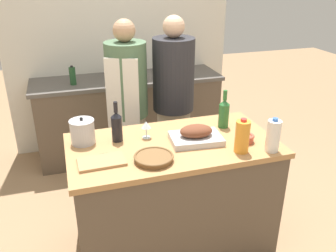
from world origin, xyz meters
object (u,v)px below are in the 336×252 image
(stock_pot, at_px, (83,132))
(wine_glass_left, at_px, (146,125))
(roasting_pan, at_px, (196,135))
(person_cook_guest, at_px, (173,98))
(knife_chef, at_px, (95,156))
(condiment_bottle_short, at_px, (182,67))
(wine_bottle_green, at_px, (224,113))
(person_cook_aproned, at_px, (128,103))
(mixing_bowl, at_px, (246,138))
(wine_bottle_dark, at_px, (117,126))
(milk_jug, at_px, (273,136))
(cutting_board, at_px, (102,162))
(juice_jug, at_px, (242,136))
(wicker_basket, at_px, (154,158))
(stand_mixer, at_px, (115,69))
(condiment_bottle_tall, at_px, (73,76))

(stock_pot, height_order, wine_glass_left, stock_pot)
(roasting_pan, bearing_deg, person_cook_guest, 82.35)
(knife_chef, relative_size, condiment_bottle_short, 1.50)
(wine_bottle_green, height_order, knife_chef, wine_bottle_green)
(roasting_pan, distance_m, person_cook_aproned, 0.94)
(wine_bottle_green, distance_m, knife_chef, 1.03)
(stock_pot, bearing_deg, mixing_bowl, -16.52)
(wine_bottle_dark, relative_size, condiment_bottle_short, 2.15)
(milk_jug, height_order, person_cook_guest, person_cook_guest)
(cutting_board, bearing_deg, person_cook_aproned, 69.82)
(mixing_bowl, bearing_deg, wine_glass_left, 157.32)
(wine_glass_left, height_order, person_cook_aproned, person_cook_aproned)
(juice_jug, xyz_separation_m, person_cook_guest, (-0.12, 1.11, -0.10))
(roasting_pan, xyz_separation_m, milk_jug, (0.44, -0.28, 0.06))
(stock_pot, relative_size, juice_jug, 0.82)
(stock_pot, bearing_deg, wicker_basket, -44.19)
(cutting_board, xyz_separation_m, knife_chef, (-0.03, 0.09, -0.01))
(roasting_pan, xyz_separation_m, stand_mixer, (-0.30, 1.61, 0.09))
(knife_chef, bearing_deg, wicker_basket, -24.77)
(wine_glass_left, bearing_deg, mixing_bowl, -22.68)
(person_cook_aproned, bearing_deg, cutting_board, -86.45)
(juice_jug, distance_m, wine_bottle_green, 0.41)
(cutting_board, height_order, wine_glass_left, wine_glass_left)
(wine_bottle_dark, xyz_separation_m, condiment_bottle_short, (1.01, 1.50, -0.04))
(milk_jug, distance_m, person_cook_guest, 1.21)
(cutting_board, height_order, milk_jug, milk_jug)
(stand_mixer, relative_size, condiment_bottle_short, 2.11)
(stock_pot, xyz_separation_m, condiment_bottle_tall, (0.02, 1.36, 0.02))
(stock_pot, xyz_separation_m, wine_glass_left, (0.44, -0.05, 0.01))
(knife_chef, relative_size, person_cook_guest, 0.12)
(cutting_board, xyz_separation_m, stand_mixer, (0.37, 1.72, 0.12))
(wicker_basket, bearing_deg, roasting_pan, 26.37)
(condiment_bottle_short, bearing_deg, stock_pot, -130.42)
(knife_chef, distance_m, person_cook_aproned, 0.98)
(knife_chef, bearing_deg, wine_glass_left, 24.20)
(stand_mixer, relative_size, condiment_bottle_tall, 1.44)
(person_cook_guest, bearing_deg, milk_jug, -59.61)
(cutting_board, bearing_deg, mixing_bowl, -0.17)
(cutting_board, distance_m, person_cook_guest, 1.27)
(condiment_bottle_tall, xyz_separation_m, condiment_bottle_short, (1.23, 0.10, -0.03))
(wine_bottle_dark, bearing_deg, roasting_pan, -18.73)
(wicker_basket, xyz_separation_m, mixing_bowl, (0.69, 0.07, 0.01))
(mixing_bowl, xyz_separation_m, person_cook_guest, (-0.22, 0.99, -0.02))
(cutting_board, distance_m, condiment_bottle_tall, 1.69)
(milk_jug, distance_m, condiment_bottle_short, 1.96)
(roasting_pan, height_order, stand_mixer, stand_mixer)
(mixing_bowl, distance_m, wine_bottle_green, 0.30)
(wicker_basket, xyz_separation_m, stock_pot, (-0.40, 0.39, 0.06))
(juice_jug, height_order, wine_bottle_dark, wine_bottle_dark)
(wine_bottle_dark, bearing_deg, knife_chef, -134.11)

